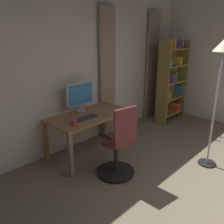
% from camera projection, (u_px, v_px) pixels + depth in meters
% --- Properties ---
extents(back_room_partition, '(5.80, 0.10, 2.83)m').
position_uv_depth(back_room_partition, '(80.00, 68.00, 4.25)').
color(back_room_partition, beige).
rests_on(back_room_partition, ground).
extents(curtain_left_panel, '(0.41, 0.06, 2.49)m').
position_uv_depth(curtain_left_panel, '(152.00, 67.00, 5.67)').
color(curtain_left_panel, '#A0836D').
rests_on(curtain_left_panel, ground).
extents(curtain_right_panel, '(0.39, 0.06, 2.49)m').
position_uv_depth(curtain_right_panel, '(107.00, 74.00, 4.63)').
color(curtain_right_panel, '#A0836D').
rests_on(curtain_right_panel, ground).
extents(desk, '(1.42, 0.74, 0.73)m').
position_uv_depth(desk, '(90.00, 119.00, 3.98)').
color(desk, olive).
rests_on(desk, ground).
extents(office_chair, '(0.56, 0.56, 1.09)m').
position_uv_depth(office_chair, '(119.00, 145.00, 3.36)').
color(office_chair, black).
rests_on(office_chair, ground).
extents(computer_monitor, '(0.55, 0.18, 0.50)m').
position_uv_depth(computer_monitor, '(80.00, 95.00, 4.04)').
color(computer_monitor, '#B7BCC1').
rests_on(computer_monitor, desk).
extents(computer_keyboard, '(0.42, 0.12, 0.02)m').
position_uv_depth(computer_keyboard, '(85.00, 118.00, 3.75)').
color(computer_keyboard, '#333338').
rests_on(computer_keyboard, desk).
extents(computer_mouse, '(0.06, 0.10, 0.04)m').
position_uv_depth(computer_mouse, '(116.00, 111.00, 4.08)').
color(computer_mouse, '#333338').
rests_on(computer_mouse, desk).
extents(mug_coffee, '(0.13, 0.08, 0.09)m').
position_uv_depth(mug_coffee, '(74.00, 122.00, 3.48)').
color(mug_coffee, '#CC3D33').
rests_on(mug_coffee, desk).
extents(bookshelf, '(0.87, 0.30, 1.90)m').
position_uv_depth(bookshelf, '(171.00, 82.00, 5.52)').
color(bookshelf, olive).
rests_on(bookshelf, ground).
extents(floor_lamp, '(0.29, 0.29, 1.95)m').
position_uv_depth(floor_lamp, '(221.00, 66.00, 3.33)').
color(floor_lamp, black).
rests_on(floor_lamp, ground).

